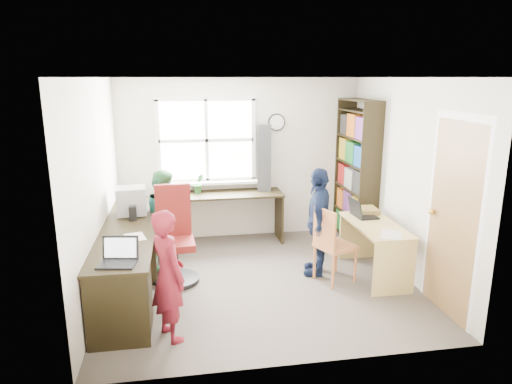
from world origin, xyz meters
TOP-DOWN VIEW (x-y plane):
  - room at (0.01, 0.10)m, footprint 3.64×3.44m
  - l_desk at (-1.31, -0.28)m, footprint 2.38×2.95m
  - right_desk at (1.43, -0.07)m, footprint 0.54×1.16m
  - bookshelf at (1.65, 1.19)m, footprint 0.30×1.02m
  - swivel_chair at (-0.99, 0.22)m, footprint 0.57×0.57m
  - wooden_chair at (0.84, -0.16)m, footprint 0.52×0.52m
  - crt_monitor at (-1.51, 0.53)m, footprint 0.39×0.35m
  - laptop_left at (-1.48, -0.99)m, footprint 0.38×0.33m
  - laptop_right at (1.36, 0.26)m, footprint 0.32×0.37m
  - speaker_a at (-1.47, 0.31)m, footprint 0.09×0.09m
  - speaker_b at (-1.49, 0.85)m, footprint 0.10×0.10m
  - cd_tower at (0.33, 1.51)m, footprint 0.22×0.21m
  - game_box at (1.48, 0.41)m, footprint 0.34×0.34m
  - paper_a at (-1.40, -0.30)m, footprint 0.26×0.32m
  - paper_b at (1.43, -0.47)m, footprint 0.34×0.38m
  - potted_plant at (-0.64, 1.49)m, footprint 0.19×0.16m
  - person_red at (-1.04, -1.08)m, footprint 0.48×0.55m
  - person_green at (-1.11, 0.68)m, footprint 0.67×0.75m
  - person_navy at (0.76, 0.11)m, footprint 0.55×0.85m

SIDE VIEW (x-z plane):
  - l_desk at x=-1.31m, z-range 0.08..0.83m
  - right_desk at x=1.43m, z-range 0.15..0.82m
  - swivel_chair at x=-0.99m, z-range -0.08..1.08m
  - wooden_chair at x=0.84m, z-range 0.04..0.97m
  - person_red at x=-1.04m, z-range 0.00..1.26m
  - person_green at x=-1.11m, z-range 0.00..1.27m
  - paper_b at x=1.43m, z-range 0.67..0.67m
  - person_navy at x=0.76m, z-range 0.00..1.35m
  - game_box at x=1.48m, z-range 0.67..0.73m
  - laptop_right at x=1.36m, z-range 0.60..0.85m
  - paper_a at x=-1.40m, z-range 0.75..0.75m
  - laptop_left at x=-1.48m, z-range 0.69..0.92m
  - speaker_a at x=-1.47m, z-range 0.75..0.92m
  - speaker_b at x=-1.49m, z-range 0.75..0.95m
  - potted_plant at x=-0.64m, z-range 0.75..1.04m
  - crt_monitor at x=-1.51m, z-range 0.75..1.10m
  - bookshelf at x=1.65m, z-range -0.05..2.05m
  - room at x=0.01m, z-range 0.00..2.44m
  - cd_tower at x=0.33m, z-range 0.75..1.74m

